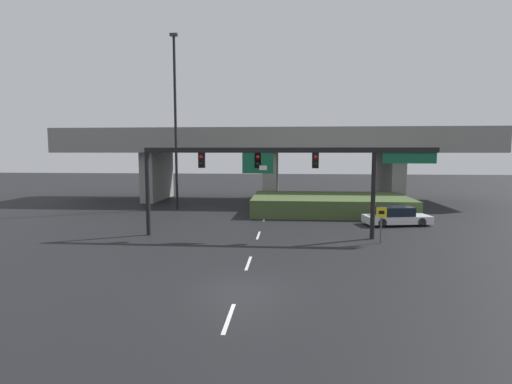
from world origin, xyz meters
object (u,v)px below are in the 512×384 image
speed_limit_sign (381,219)px  parked_sedan_near_right (396,216)px  signal_gantry (280,163)px  highway_light_pole_near (175,119)px

speed_limit_sign → parked_sedan_near_right: bearing=67.9°
signal_gantry → highway_light_pole_near: size_ratio=1.14×
signal_gantry → speed_limit_sign: (5.97, -1.17, -3.22)m
speed_limit_sign → highway_light_pole_near: (-15.82, 12.72, 6.91)m
signal_gantry → highway_light_pole_near: 15.62m
signal_gantry → parked_sedan_near_right: bearing=30.3°
signal_gantry → speed_limit_sign: size_ratio=8.24×
highway_light_pole_near → parked_sedan_near_right: (18.30, -6.62, -7.72)m
speed_limit_sign → parked_sedan_near_right: size_ratio=0.44×
speed_limit_sign → signal_gantry: bearing=168.9°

